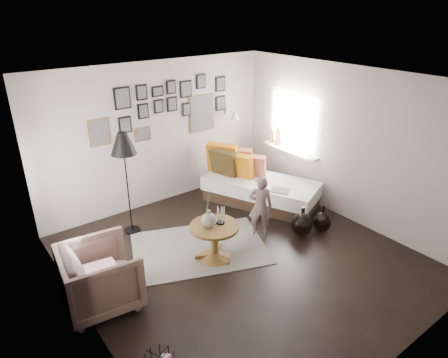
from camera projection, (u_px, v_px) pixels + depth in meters
ground at (242, 258)px, 5.93m from camera, size 4.80×4.80×0.00m
wall_back at (158, 135)px, 7.14m from camera, size 4.50×0.00×4.50m
wall_front at (411, 263)px, 3.66m from camera, size 4.50×0.00×4.50m
wall_left at (78, 232)px, 4.16m from camera, size 0.00×4.80×4.80m
wall_right at (347, 145)px, 6.65m from camera, size 0.00×4.80×4.80m
ceiling at (246, 81)px, 4.87m from camera, size 4.80×4.80×0.00m
door_left at (50, 209)px, 5.14m from camera, size 0.00×2.14×2.14m
window_right at (285, 146)px, 7.73m from camera, size 0.15×1.32×1.30m
gallery_wall at (171, 109)px, 7.11m from camera, size 2.74×0.03×1.08m
wall_sconce at (234, 116)px, 7.74m from camera, size 0.18×0.36×0.16m
rug at (199, 248)px, 6.17m from camera, size 2.38×2.05×0.01m
pedestal_table at (214, 243)px, 5.83m from camera, size 0.71×0.71×0.56m
vase at (209, 217)px, 5.61m from camera, size 0.20×0.20×0.51m
candles at (220, 215)px, 5.72m from camera, size 0.12×0.12×0.26m
daybed at (257, 185)px, 7.50m from camera, size 1.67×2.29×1.04m
magazine_on_daybed at (280, 190)px, 6.93m from camera, size 0.37×0.40×0.02m
armchair at (101, 277)px, 4.89m from camera, size 0.99×0.97×0.82m
armchair_cushion at (101, 269)px, 4.91m from camera, size 0.42×0.43×0.17m
floor_lamp at (123, 147)px, 6.04m from camera, size 0.40×0.40×1.71m
demijohn_large at (302, 224)px, 6.44m from camera, size 0.34×0.34×0.52m
demijohn_small at (322, 222)px, 6.55m from camera, size 0.30×0.30×0.47m
child at (260, 206)px, 6.33m from camera, size 0.44×0.44×1.03m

